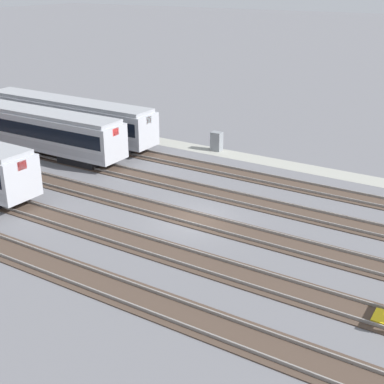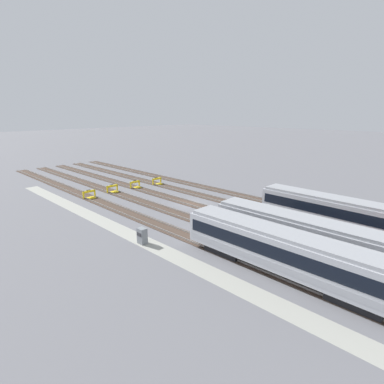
{
  "view_description": "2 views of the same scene",
  "coord_description": "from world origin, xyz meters",
  "views": [
    {
      "loc": [
        -15.48,
        25.04,
        13.79
      ],
      "look_at": [
        0.17,
        0.0,
        1.8
      ],
      "focal_mm": 50.0,
      "sensor_mm": 36.0,
      "label": 1
    },
    {
      "loc": [
        28.59,
        -29.17,
        12.73
      ],
      "look_at": [
        0.17,
        0.0,
        1.8
      ],
      "focal_mm": 28.0,
      "sensor_mm": 36.0,
      "label": 2
    }
  ],
  "objects": [
    {
      "name": "subway_car_front_row_centre",
      "position": [
        18.62,
        -4.35,
        2.04
      ],
      "size": [
        18.03,
        3.02,
        3.7
      ],
      "color": "#ADAFB7",
      "rests_on": "ground"
    },
    {
      "name": "rail_track_farthest",
      "position": [
        0.0,
        8.62,
        0.04
      ],
      "size": [
        90.0,
        2.23,
        0.21
      ],
      "color": "#47382D",
      "rests_on": "ground"
    },
    {
      "name": "electrical_cabinet",
      "position": [
        5.75,
        -12.86,
        0.8
      ],
      "size": [
        0.9,
        0.73,
        1.6
      ],
      "color": "gray",
      "rests_on": "ground"
    },
    {
      "name": "rail_track_nearest",
      "position": [
        0.0,
        -8.62,
        0.04
      ],
      "size": [
        90.0,
        2.23,
        0.21
      ],
      "color": "#47382D",
      "rests_on": "ground"
    },
    {
      "name": "rail_track_near_inner",
      "position": [
        0.0,
        -4.31,
        0.04
      ],
      "size": [
        90.0,
        2.24,
        0.21
      ],
      "color": "#47382D",
      "rests_on": "ground"
    },
    {
      "name": "service_walkway",
      "position": [
        0.0,
        -12.5,
        0.0
      ],
      "size": [
        54.0,
        2.0,
        0.01
      ],
      "primitive_type": "cube",
      "color": "#9E9E93",
      "rests_on": "ground"
    },
    {
      "name": "subway_car_front_row_right_inner",
      "position": [
        18.62,
        -8.58,
        2.04
      ],
      "size": [
        18.0,
        2.85,
        3.7
      ],
      "color": "#ADAFB7",
      "rests_on": "ground"
    },
    {
      "name": "rail_track_far_inner",
      "position": [
        0.0,
        4.31,
        0.04
      ],
      "size": [
        90.0,
        2.23,
        0.21
      ],
      "color": "#47382D",
      "rests_on": "ground"
    },
    {
      "name": "ground_plane",
      "position": [
        0.0,
        0.0,
        0.0
      ],
      "size": [
        400.0,
        400.0,
        0.0
      ],
      "primitive_type": "plane",
      "color": "slate"
    },
    {
      "name": "rail_track_middle",
      "position": [
        0.0,
        0.0,
        0.04
      ],
      "size": [
        90.0,
        2.24,
        0.21
      ],
      "color": "#47382D",
      "rests_on": "ground"
    }
  ]
}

